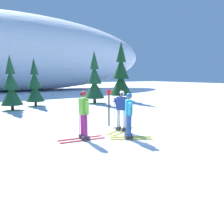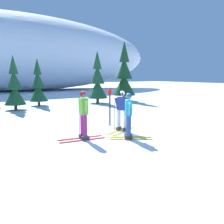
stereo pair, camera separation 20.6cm
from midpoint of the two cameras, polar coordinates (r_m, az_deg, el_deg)
ground_plane at (r=9.93m, az=3.21°, el=-4.83°), size 120.00×120.00×0.00m
skier_cyan_jacket at (r=8.74m, az=4.76°, el=-0.76°), size 1.55×1.21×1.72m
skier_lime_jacket at (r=8.65m, az=-6.31°, el=-0.54°), size 1.77×0.81×1.79m
skier_navy_jacket at (r=9.94m, az=3.07°, el=0.41°), size 1.76×1.14×1.72m
pine_tree_center at (r=17.19m, az=-22.31°, el=5.59°), size 1.43×1.43×3.71m
pine_tree_center_right at (r=18.98m, az=-17.23°, el=6.05°), size 1.41×1.41×3.66m
pine_tree_right at (r=19.90m, az=-3.26°, el=7.41°), size 1.69×1.69×4.37m
pine_tree_far_right at (r=21.60m, az=3.25°, el=8.67°), size 2.08×2.08×5.39m
snow_ridge_background at (r=38.44m, az=-20.86°, el=13.22°), size 44.04×15.79×11.19m
trail_marker_post at (r=10.95m, az=0.02°, el=1.62°), size 0.28×0.07×1.72m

